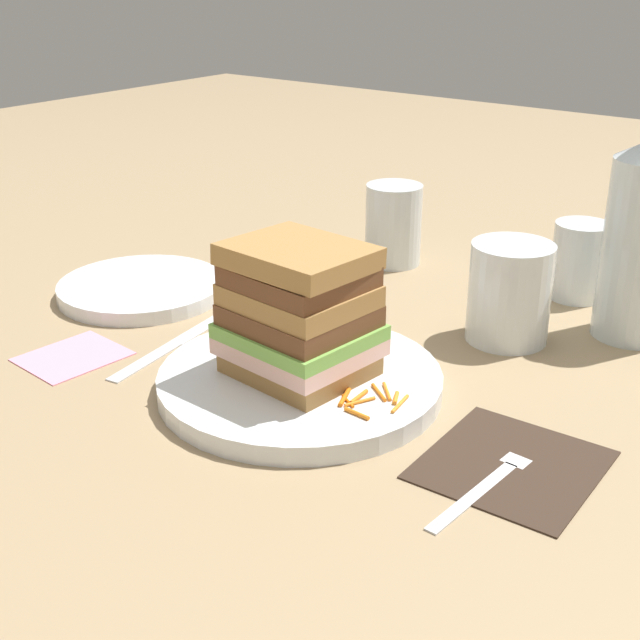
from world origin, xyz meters
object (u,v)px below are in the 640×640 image
object	(u,v)px
main_plate	(300,381)
knife	(175,343)
fork	(497,473)
empty_tumbler_1	(579,261)
napkin_dark	(512,464)
sandwich	(299,312)
juice_glass	(509,296)
empty_tumbler_0	(393,224)
napkin_pink	(73,356)
side_plate	(142,288)

from	to	relation	value
main_plate	knife	size ratio (longest dim) A/B	1.26
fork	empty_tumbler_1	xyz separation A→B (m)	(-0.10, 0.38, 0.04)
napkin_dark	knife	world-z (taller)	same
fork	napkin_dark	bearing A→B (deg)	86.26
main_plate	sandwich	xyz separation A→B (m)	(0.00, -0.00, 0.07)
juice_glass	empty_tumbler_0	world-z (taller)	same
knife	empty_tumbler_0	distance (m)	0.34
sandwich	fork	size ratio (longest dim) A/B	0.77
fork	empty_tumbler_1	bearing A→B (deg)	104.05
sandwich	juice_glass	size ratio (longest dim) A/B	1.27
sandwich	knife	world-z (taller)	sandwich
napkin_dark	empty_tumbler_1	bearing A→B (deg)	105.09
fork	napkin_pink	distance (m)	0.42
napkin_pink	empty_tumbler_0	bearing A→B (deg)	77.04
napkin_dark	napkin_pink	xyz separation A→B (m)	(-0.42, -0.08, -0.00)
napkin_dark	side_plate	size ratio (longest dim) A/B	0.70
juice_glass	empty_tumbler_0	size ratio (longest dim) A/B	1.01
napkin_dark	juice_glass	world-z (taller)	juice_glass
main_plate	knife	bearing A→B (deg)	179.99
side_plate	empty_tumbler_1	bearing A→B (deg)	36.58
main_plate	empty_tumbler_1	xyz separation A→B (m)	(0.11, 0.36, 0.03)
napkin_dark	sandwich	bearing A→B (deg)	-179.41
fork	side_plate	distance (m)	0.50
napkin_dark	knife	bearing A→B (deg)	-179.67
empty_tumbler_0	empty_tumbler_1	distance (m)	0.23
empty_tumbler_0	empty_tumbler_1	world-z (taller)	empty_tumbler_0
empty_tumbler_0	main_plate	bearing A→B (deg)	-70.35
sandwich	empty_tumbler_1	xyz separation A→B (m)	(0.11, 0.36, -0.03)
juice_glass	napkin_pink	distance (m)	0.43
knife	juice_glass	bearing A→B (deg)	39.66
napkin_dark	fork	world-z (taller)	fork
napkin_dark	napkin_pink	bearing A→B (deg)	-168.92
napkin_dark	side_plate	bearing A→B (deg)	172.03
fork	side_plate	size ratio (longest dim) A/B	0.89
napkin_dark	knife	distance (m)	0.36
empty_tumbler_0	knife	bearing A→B (deg)	-96.61
side_plate	sandwich	bearing A→B (deg)	-13.91
empty_tumbler_0	side_plate	xyz separation A→B (m)	(-0.17, -0.27, -0.04)
napkin_pink	empty_tumbler_1	bearing A→B (deg)	53.89
main_plate	empty_tumbler_1	size ratio (longest dim) A/B	2.92
sandwich	side_plate	xyz separation A→B (m)	(-0.29, 0.07, -0.07)
sandwich	side_plate	distance (m)	0.30
empty_tumbler_0	napkin_pink	world-z (taller)	empty_tumbler_0
empty_tumbler_0	side_plate	bearing A→B (deg)	-122.06
main_plate	side_plate	distance (m)	0.30
sandwich	napkin_dark	distance (m)	0.22
napkin_dark	fork	size ratio (longest dim) A/B	0.79
napkin_dark	napkin_pink	world-z (taller)	same
main_plate	side_plate	xyz separation A→B (m)	(-0.29, 0.07, -0.00)
juice_glass	side_plate	xyz separation A→B (m)	(-0.38, -0.14, -0.04)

